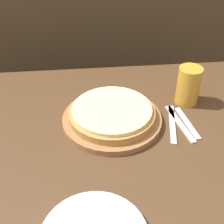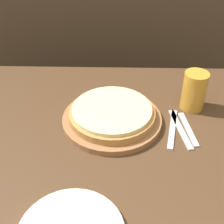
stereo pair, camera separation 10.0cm
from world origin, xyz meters
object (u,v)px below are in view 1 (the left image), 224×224
(pizza_on_board, at_px, (112,116))
(fork, at_px, (172,124))
(beer_glass, at_px, (189,84))
(dinner_knife, at_px, (180,123))
(spoon, at_px, (187,123))

(pizza_on_board, bearing_deg, fork, -9.97)
(beer_glass, xyz_separation_m, dinner_knife, (-0.06, -0.12, -0.07))
(dinner_knife, xyz_separation_m, spoon, (0.03, 0.00, 0.00))
(beer_glass, xyz_separation_m, spoon, (-0.03, -0.12, -0.07))
(pizza_on_board, bearing_deg, beer_glass, 18.01)
(pizza_on_board, distance_m, beer_glass, 0.29)
(pizza_on_board, relative_size, dinner_knife, 1.67)
(beer_glass, distance_m, spoon, 0.15)
(beer_glass, bearing_deg, spoon, -104.41)
(dinner_knife, bearing_deg, spoon, 0.00)
(fork, xyz_separation_m, spoon, (0.05, 0.00, 0.00))
(beer_glass, height_order, dinner_knife, beer_glass)
(spoon, bearing_deg, fork, 180.00)
(fork, distance_m, spoon, 0.05)
(fork, height_order, spoon, same)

